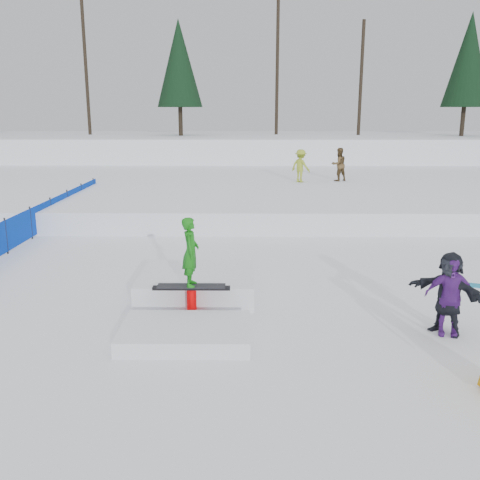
{
  "coord_description": "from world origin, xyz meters",
  "views": [
    {
      "loc": [
        0.61,
        -10.72,
        4.2
      ],
      "look_at": [
        0.5,
        2.0,
        1.1
      ],
      "focal_mm": 40.0,
      "sensor_mm": 36.0,
      "label": 1
    }
  ],
  "objects_px": {
    "walker_olive": "(339,164)",
    "spectator_purple": "(450,297)",
    "spectator_dark": "(448,293)",
    "safety_fence": "(31,223)",
    "jib_rail_feature": "(194,294)",
    "walker_ygreen": "(301,166)"
  },
  "relations": [
    {
      "from": "spectator_purple",
      "to": "spectator_dark",
      "type": "distance_m",
      "value": 0.09
    },
    {
      "from": "walker_olive",
      "to": "spectator_purple",
      "type": "relative_size",
      "value": 1.06
    },
    {
      "from": "spectator_dark",
      "to": "walker_olive",
      "type": "bearing_deg",
      "value": 133.26
    },
    {
      "from": "safety_fence",
      "to": "jib_rail_feature",
      "type": "relative_size",
      "value": 3.64
    },
    {
      "from": "walker_ygreen",
      "to": "spectator_purple",
      "type": "height_order",
      "value": "walker_ygreen"
    },
    {
      "from": "walker_ygreen",
      "to": "spectator_purple",
      "type": "xyz_separation_m",
      "value": [
        1.19,
        -16.23,
        -0.82
      ]
    },
    {
      "from": "safety_fence",
      "to": "walker_ygreen",
      "type": "height_order",
      "value": "walker_ygreen"
    },
    {
      "from": "walker_olive",
      "to": "spectator_dark",
      "type": "height_order",
      "value": "walker_olive"
    },
    {
      "from": "safety_fence",
      "to": "spectator_purple",
      "type": "relative_size",
      "value": 10.44
    },
    {
      "from": "spectator_purple",
      "to": "jib_rail_feature",
      "type": "height_order",
      "value": "jib_rail_feature"
    },
    {
      "from": "walker_olive",
      "to": "jib_rail_feature",
      "type": "height_order",
      "value": "walker_olive"
    },
    {
      "from": "walker_olive",
      "to": "spectator_purple",
      "type": "distance_m",
      "value": 16.72
    },
    {
      "from": "spectator_purple",
      "to": "spectator_dark",
      "type": "bearing_deg",
      "value": 104.49
    },
    {
      "from": "walker_olive",
      "to": "spectator_purple",
      "type": "height_order",
      "value": "walker_olive"
    },
    {
      "from": "safety_fence",
      "to": "spectator_purple",
      "type": "height_order",
      "value": "spectator_purple"
    },
    {
      "from": "safety_fence",
      "to": "spectator_dark",
      "type": "bearing_deg",
      "value": -34.79
    },
    {
      "from": "spectator_dark",
      "to": "safety_fence",
      "type": "bearing_deg",
      "value": -169.05
    },
    {
      "from": "spectator_purple",
      "to": "jib_rail_feature",
      "type": "relative_size",
      "value": 0.35
    },
    {
      "from": "walker_olive",
      "to": "jib_rail_feature",
      "type": "relative_size",
      "value": 0.37
    },
    {
      "from": "walker_ygreen",
      "to": "spectator_dark",
      "type": "bearing_deg",
      "value": 136.26
    },
    {
      "from": "walker_olive",
      "to": "jib_rail_feature",
      "type": "xyz_separation_m",
      "value": [
        -5.7,
        -15.24,
        -1.3
      ]
    },
    {
      "from": "safety_fence",
      "to": "jib_rail_feature",
      "type": "bearing_deg",
      "value": -46.26
    }
  ]
}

